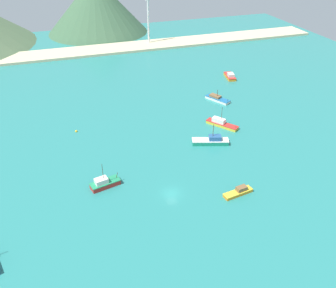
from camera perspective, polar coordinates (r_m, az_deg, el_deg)
ground at (r=115.27m, az=-4.26°, el=1.24°), size 260.00×280.00×0.50m
fishing_boat_0 at (r=160.60m, az=9.75°, el=10.50°), size 4.85×9.36×2.43m
fishing_boat_2 at (r=92.58m, az=11.08°, el=-7.39°), size 8.12×3.30×2.00m
fishing_boat_4 at (r=138.85m, az=7.76°, el=7.09°), size 7.36×10.10×4.37m
fishing_boat_5 at (r=94.45m, az=-9.99°, el=-6.09°), size 8.10×4.62×7.01m
fishing_boat_6 at (r=110.96m, az=6.82°, el=0.50°), size 11.50×6.35×6.65m
fishing_boat_7 at (r=121.19m, az=8.38°, el=3.23°), size 8.70×10.54×6.84m
buoy_0 at (r=120.56m, az=-14.25°, el=1.95°), size 0.79×0.79×0.79m
beach_strip at (r=196.50m, az=-11.19°, el=14.26°), size 247.00×16.70×1.20m
hill_central at (r=230.17m, az=-11.26°, el=20.71°), size 58.91×58.91×31.37m
radio_tower at (r=201.56m, az=-3.13°, el=19.26°), size 2.79×2.24×27.95m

